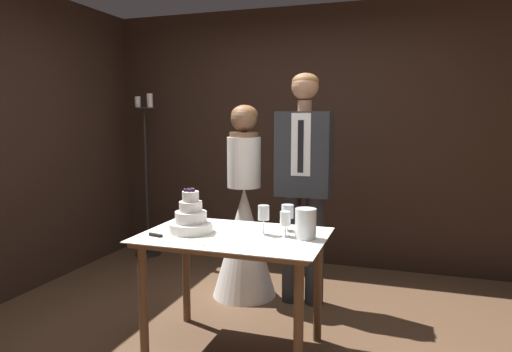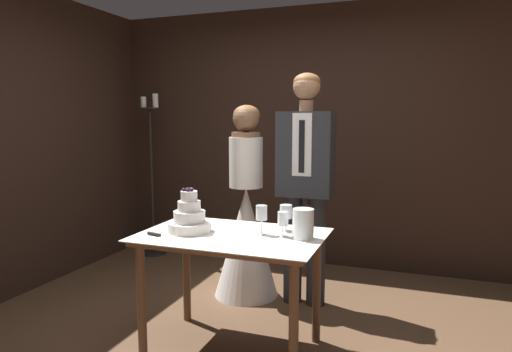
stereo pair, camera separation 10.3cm
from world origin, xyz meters
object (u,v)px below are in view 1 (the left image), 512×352
(wine_glass_near, at_px, (285,220))
(hurricane_candle, at_px, (306,224))
(bride, at_px, (244,226))
(tiered_cake, at_px, (191,219))
(candle_stand, at_px, (146,181))
(cake_knife, at_px, (166,237))
(wine_glass_middle, at_px, (264,214))
(wine_glass_far, at_px, (288,213))
(groom, at_px, (304,176))
(cake_table, at_px, (234,251))

(wine_glass_near, distance_m, hurricane_candle, 0.13)
(hurricane_candle, relative_size, bride, 0.12)
(tiered_cake, bearing_deg, candle_stand, 129.12)
(cake_knife, relative_size, candle_stand, 0.25)
(wine_glass_middle, bearing_deg, wine_glass_far, 48.37)
(wine_glass_middle, bearing_deg, hurricane_candle, -2.20)
(wine_glass_middle, relative_size, wine_glass_far, 1.08)
(cake_knife, height_order, bride, bride)
(candle_stand, bearing_deg, wine_glass_near, -38.91)
(hurricane_candle, bearing_deg, bride, 129.69)
(bride, bearing_deg, wine_glass_middle, -62.77)
(wine_glass_far, distance_m, candle_stand, 2.44)
(cake_knife, bearing_deg, groom, 74.14)
(tiered_cake, bearing_deg, wine_glass_far, 21.56)
(cake_knife, height_order, candle_stand, candle_stand)
(tiered_cake, height_order, wine_glass_far, tiered_cake)
(cake_table, relative_size, groom, 0.63)
(tiered_cake, height_order, wine_glass_middle, tiered_cake)
(wine_glass_far, relative_size, groom, 0.09)
(cake_table, xyz_separation_m, cake_knife, (-0.36, -0.22, 0.11))
(cake_table, bearing_deg, wine_glass_near, 10.66)
(bride, bearing_deg, cake_knife, -95.49)
(cake_table, relative_size, wine_glass_middle, 6.22)
(cake_knife, xyz_separation_m, hurricane_candle, (0.81, 0.27, 0.08))
(cake_table, distance_m, tiered_cake, 0.35)
(cake_table, height_order, bride, bride)
(cake_table, relative_size, tiered_cake, 4.02)
(wine_glass_middle, bearing_deg, bride, 117.23)
(tiered_cake, distance_m, groom, 1.09)
(cake_table, height_order, groom, groom)
(cake_knife, relative_size, groom, 0.23)
(cake_knife, xyz_separation_m, wine_glass_middle, (0.54, 0.28, 0.13))
(cake_table, height_order, tiered_cake, tiered_cake)
(wine_glass_middle, height_order, groom, groom)
(cake_table, distance_m, bride, 0.94)
(cake_knife, xyz_separation_m, groom, (0.61, 1.12, 0.27))
(cake_knife, relative_size, wine_glass_far, 2.50)
(hurricane_candle, xyz_separation_m, groom, (-0.20, 0.85, 0.19))
(cake_knife, distance_m, groom, 1.31)
(wine_glass_far, relative_size, bride, 0.11)
(candle_stand, bearing_deg, bride, -28.25)
(wine_glass_far, height_order, candle_stand, candle_stand)
(wine_glass_far, bearing_deg, wine_glass_middle, -131.63)
(wine_glass_far, xyz_separation_m, candle_stand, (-1.96, 1.46, -0.07))
(cake_knife, relative_size, bride, 0.27)
(wine_glass_middle, distance_m, candle_stand, 2.43)
(cake_table, distance_m, hurricane_candle, 0.50)
(cake_table, height_order, hurricane_candle, hurricane_candle)
(cake_knife, bearing_deg, bride, 97.34)
(cake_table, relative_size, candle_stand, 0.66)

